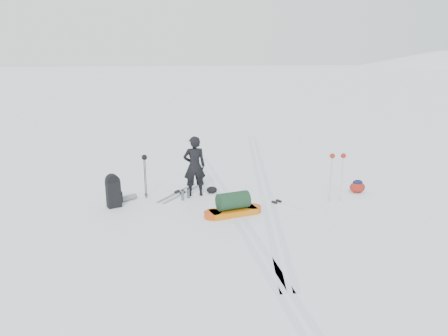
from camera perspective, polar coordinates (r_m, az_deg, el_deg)
The scene contains 14 objects.
ground at distance 12.24m, azimuth 0.49°, elevation -4.27°, with size 200.00×200.00×0.00m, color white.
snow_hill_backdrop at distance 136.33m, azimuth 23.57°, elevation -18.55°, with size 359.50×192.00×162.45m.
ski_tracks at distance 13.14m, azimuth 2.63°, elevation -2.87°, with size 3.38×17.97×0.01m.
skier at distance 12.44m, azimuth -3.88°, elevation 0.23°, with size 0.64×0.42×1.75m, color black.
pulk_sled at distance 11.16m, azimuth 1.19°, elevation -5.00°, with size 1.62×0.85×0.60m.
expedition_rucksack at distance 12.04m, azimuth -14.02°, elevation -2.97°, with size 0.79×0.88×0.91m.
ski_poles_black at distance 12.37m, azimuth -10.33°, elevation 0.70°, with size 0.16×0.16×1.26m.
ski_poles_silver at distance 12.20m, azimuth 14.60°, elevation 0.84°, with size 0.44×0.16×1.38m.
touring_skis_grey at distance 12.89m, azimuth -5.80°, elevation -3.26°, with size 1.33×1.74×0.07m.
touring_skis_white at distance 12.13m, azimuth 6.88°, elevation -4.49°, with size 1.15×1.59×0.06m.
rope_coil at distance 11.18m, azimuth 0.31°, elevation -6.07°, with size 0.54×0.54×0.06m.
small_daypack at distance 13.43m, azimuth 17.03°, elevation -2.32°, with size 0.48×0.38×0.39m.
thermos_pair at distance 12.35m, azimuth -5.07°, elevation -3.42°, with size 0.25×0.25×0.31m.
stuff_sack at distance 12.84m, azimuth -1.60°, elevation -2.87°, with size 0.37×0.32×0.20m.
Camera 1 is at (-1.56, -11.42, 4.10)m, focal length 35.00 mm.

